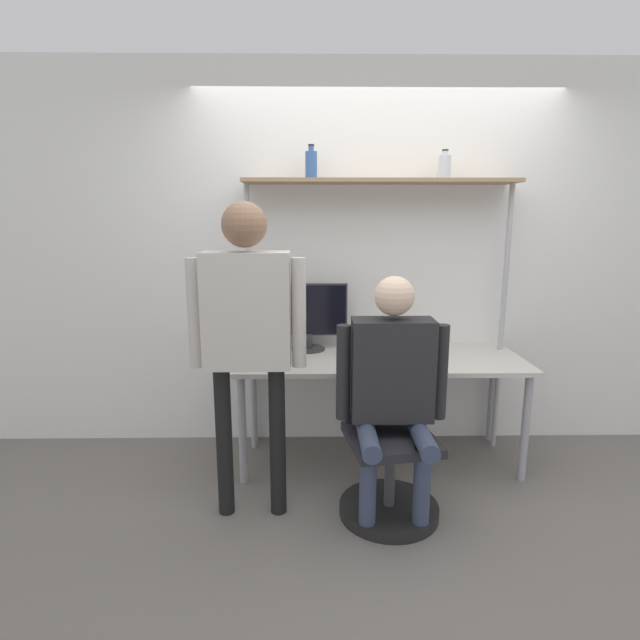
% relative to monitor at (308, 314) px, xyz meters
% --- Properties ---
extents(ground_plane, '(12.00, 12.00, 0.00)m').
position_rel_monitor_xyz_m(ground_plane, '(0.48, -0.58, -0.99)').
color(ground_plane, slate).
extents(wall_back, '(8.00, 0.06, 2.70)m').
position_rel_monitor_xyz_m(wall_back, '(0.48, 0.18, 0.36)').
color(wall_back, white).
rests_on(wall_back, ground_plane).
extents(desk, '(1.89, 0.71, 0.73)m').
position_rel_monitor_xyz_m(desk, '(0.48, -0.20, -0.32)').
color(desk, beige).
rests_on(desk, ground_plane).
extents(shelf_unit, '(1.80, 0.31, 1.89)m').
position_rel_monitor_xyz_m(shelf_unit, '(0.48, -0.01, 0.65)').
color(shelf_unit, '#997A56').
rests_on(shelf_unit, ground_plane).
extents(monitor, '(0.55, 0.24, 0.47)m').
position_rel_monitor_xyz_m(monitor, '(0.00, 0.00, 0.00)').
color(monitor, '#333338').
rests_on(monitor, desk).
extents(laptop, '(0.35, 0.23, 0.23)m').
position_rel_monitor_xyz_m(laptop, '(0.50, -0.30, -0.19)').
color(laptop, '#333338').
rests_on(laptop, desk).
extents(cell_phone, '(0.07, 0.15, 0.01)m').
position_rel_monitor_xyz_m(cell_phone, '(0.75, -0.39, -0.25)').
color(cell_phone, '#264C8C').
rests_on(cell_phone, desk).
extents(office_chair, '(0.56, 0.56, 0.93)m').
position_rel_monitor_xyz_m(office_chair, '(0.45, -0.82, -0.70)').
color(office_chair, black).
rests_on(office_chair, ground_plane).
extents(person_seated, '(0.60, 0.47, 1.35)m').
position_rel_monitor_xyz_m(person_seated, '(0.46, -0.87, -0.19)').
color(person_seated, '#38425B').
rests_on(person_seated, ground_plane).
extents(person_standing, '(0.62, 0.23, 1.73)m').
position_rel_monitor_xyz_m(person_standing, '(-0.31, -0.82, 0.13)').
color(person_standing, black).
rests_on(person_standing, ground_plane).
extents(bottle_blue, '(0.08, 0.08, 0.22)m').
position_rel_monitor_xyz_m(bottle_blue, '(0.03, -0.01, 1.00)').
color(bottle_blue, '#335999').
rests_on(bottle_blue, shelf_unit).
extents(bottle_clear, '(0.08, 0.08, 0.19)m').
position_rel_monitor_xyz_m(bottle_clear, '(0.90, -0.01, 0.99)').
color(bottle_clear, silver).
rests_on(bottle_clear, shelf_unit).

